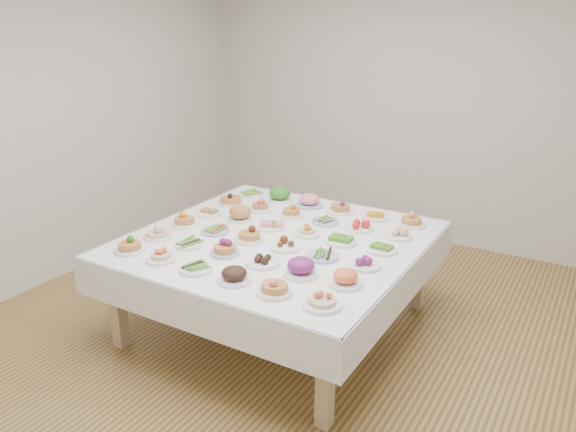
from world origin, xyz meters
The scene contains 38 objects.
room_envelope centered at (0.00, 0.00, 1.83)m, with size 5.02×5.02×2.81m.
display_table centered at (-0.24, 0.08, 0.68)m, with size 2.09×2.09×0.75m.
dish_0 centered at (-1.00, -0.68, 0.82)m, with size 0.21×0.21×0.14m.
dish_1 centered at (-0.70, -0.68, 0.80)m, with size 0.21×0.21×0.11m.
dish_2 centered at (-0.39, -0.69, 0.77)m, with size 0.22×0.22×0.05m.
dish_3 centered at (-0.08, -0.69, 0.81)m, with size 0.22×0.22×0.12m.
dish_4 centered at (0.23, -0.70, 0.81)m, with size 0.22×0.22×0.13m.
dish_5 centered at (0.54, -0.69, 0.81)m, with size 0.23×0.23×0.13m.
dish_6 centered at (-1.02, -0.38, 0.81)m, with size 0.22×0.22×0.13m.
dish_7 centered at (-0.71, -0.39, 0.77)m, with size 0.20×0.20×0.05m.
dish_8 centered at (-0.39, -0.38, 0.81)m, with size 0.21×0.21×0.12m.
dish_9 centered at (-0.07, -0.38, 0.79)m, with size 0.23×0.23×0.09m.
dish_10 centered at (0.23, -0.39, 0.82)m, with size 0.23×0.23×0.14m.
dish_11 centered at (0.54, -0.38, 0.80)m, with size 0.21×0.21×0.11m.
dish_12 centered at (-1.02, -0.07, 0.81)m, with size 0.22×0.22×0.13m.
dish_13 centered at (-0.71, -0.07, 0.77)m, with size 0.22×0.22×0.05m.
dish_14 centered at (-0.39, -0.08, 0.82)m, with size 0.22×0.22×0.14m.
dish_15 centered at (-0.08, -0.06, 0.78)m, with size 0.22×0.22×0.09m.
dish_16 centered at (0.23, -0.08, 0.77)m, with size 0.24×0.23×0.05m.
dish_17 centered at (0.54, -0.06, 0.79)m, with size 0.22×0.22×0.10m.
dish_18 centered at (-1.01, 0.23, 0.78)m, with size 0.21×0.21×0.08m.
dish_19 centered at (-0.70, 0.25, 0.81)m, with size 0.22×0.22×0.13m.
dish_20 centered at (-0.38, 0.23, 0.79)m, with size 0.21×0.21×0.10m.
dish_21 centered at (-0.07, 0.24, 0.79)m, with size 0.20×0.20×0.10m.
dish_22 centered at (0.22, 0.23, 0.80)m, with size 0.23×0.23×0.11m.
dish_23 centered at (0.54, 0.25, 0.78)m, with size 0.23×0.23×0.09m.
dish_24 centered at (-1.02, 0.54, 0.81)m, with size 0.22×0.21×0.13m.
dish_25 centered at (-0.70, 0.54, 0.81)m, with size 0.22×0.22×0.13m.
dish_26 centered at (-0.39, 0.55, 0.79)m, with size 0.20×0.20×0.10m.
dish_27 centered at (-0.07, 0.55, 0.77)m, with size 0.22×0.22×0.05m.
dish_28 centered at (0.22, 0.55, 0.79)m, with size 0.22×0.22×0.10m.
dish_29 centered at (0.54, 0.55, 0.79)m, with size 0.21×0.21×0.09m.
dish_30 centered at (-1.01, 0.85, 0.77)m, with size 0.24×0.23×0.06m.
dish_31 centered at (-0.69, 0.85, 0.81)m, with size 0.21×0.21×0.13m.
dish_32 centered at (-0.39, 0.85, 0.82)m, with size 0.23×0.23×0.14m.
dish_33 centered at (-0.08, 0.85, 0.81)m, with size 0.23×0.23×0.14m.
dish_34 centered at (0.24, 0.86, 0.78)m, with size 0.21×0.21×0.08m.
dish_35 centered at (0.55, 0.85, 0.81)m, with size 0.22×0.22×0.13m.
Camera 1 is at (1.86, -3.27, 2.34)m, focal length 35.00 mm.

